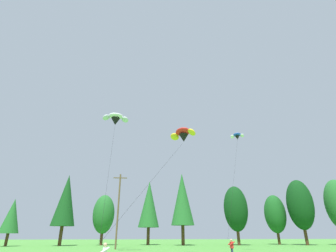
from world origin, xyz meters
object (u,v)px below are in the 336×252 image
utility_pole (118,208)px  parafoil_kite_high_red_yellow (183,135)px  parafoil_kite_mid_blue_white (237,136)px  kite_flyer_mid (232,247)px  parafoil_kite_far_white (116,119)px

utility_pole → parafoil_kite_high_red_yellow: parafoil_kite_high_red_yellow is taller
utility_pole → parafoil_kite_high_red_yellow: 17.97m
parafoil_kite_high_red_yellow → parafoil_kite_mid_blue_white: bearing=32.9°
kite_flyer_mid → parafoil_kite_far_white: parafoil_kite_far_white is taller
parafoil_kite_far_white → parafoil_kite_high_red_yellow: bearing=-29.7°
parafoil_kite_high_red_yellow → parafoil_kite_far_white: (-8.92, 5.09, 4.03)m
kite_flyer_mid → utility_pole: bearing=128.2°
parafoil_kite_high_red_yellow → parafoil_kite_far_white: bearing=150.3°
parafoil_kite_far_white → utility_pole: bearing=86.9°
kite_flyer_mid → parafoil_kite_high_red_yellow: 13.24m
utility_pole → kite_flyer_mid: 21.04m
parafoil_kite_high_red_yellow → parafoil_kite_far_white: 11.04m
parafoil_kite_mid_blue_white → parafoil_kite_high_red_yellow: bearing=-147.1°
utility_pole → kite_flyer_mid: bearing=-51.8°
kite_flyer_mid → parafoil_kite_mid_blue_white: size_ratio=0.12×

